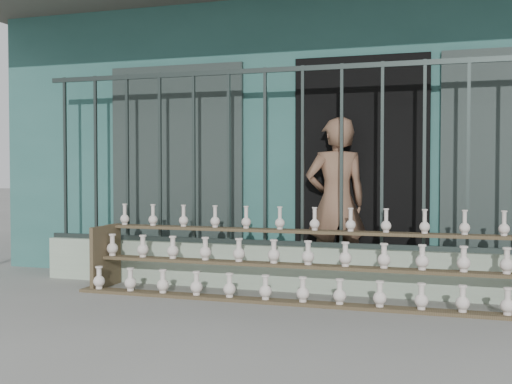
% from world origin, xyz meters
% --- Properties ---
extents(ground, '(60.00, 60.00, 0.00)m').
position_xyz_m(ground, '(0.00, 0.00, 0.00)').
color(ground, slate).
extents(workshop_building, '(7.40, 6.60, 3.21)m').
position_xyz_m(workshop_building, '(0.00, 4.23, 1.62)').
color(workshop_building, '#2A5A55').
rests_on(workshop_building, ground).
extents(parapet_wall, '(5.00, 0.20, 0.45)m').
position_xyz_m(parapet_wall, '(0.00, 1.30, 0.23)').
color(parapet_wall, '#9AAE95').
rests_on(parapet_wall, ground).
extents(security_fence, '(5.00, 0.04, 1.80)m').
position_xyz_m(security_fence, '(-0.00, 1.30, 1.35)').
color(security_fence, '#283330').
rests_on(security_fence, parapet_wall).
extents(shelf_rack, '(4.50, 0.68, 0.85)m').
position_xyz_m(shelf_rack, '(0.55, 0.88, 0.36)').
color(shelf_rack, brown).
rests_on(shelf_rack, ground).
extents(elderly_woman, '(0.76, 0.65, 1.75)m').
position_xyz_m(elderly_woman, '(0.67, 1.62, 0.88)').
color(elderly_woman, brown).
rests_on(elderly_woman, ground).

